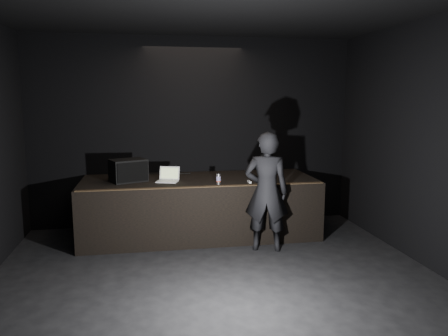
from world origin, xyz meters
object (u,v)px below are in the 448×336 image
stage_riser (199,207)px  person (266,192)px  stage_monitor (128,170)px  beer_can (218,179)px  laptop (168,178)px

stage_riser → person: person is taller
stage_monitor → beer_can: (1.44, -0.49, -0.10)m
stage_monitor → beer_can: stage_monitor is taller
laptop → beer_can: bearing=-8.7°
beer_can → person: person is taller
stage_riser → stage_monitor: (-1.19, -0.04, 0.69)m
laptop → stage_riser: bearing=32.6°
stage_monitor → laptop: (0.65, -0.09, -0.13)m
laptop → beer_can: (0.79, -0.40, 0.03)m
stage_monitor → person: bearing=-45.8°
stage_riser → stage_monitor: size_ratio=5.97×
stage_riser → stage_monitor: bearing=-177.9°
stage_riser → beer_can: bearing=-65.0°
stage_monitor → beer_can: bearing=-41.7°
stage_riser → beer_can: size_ratio=23.01×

